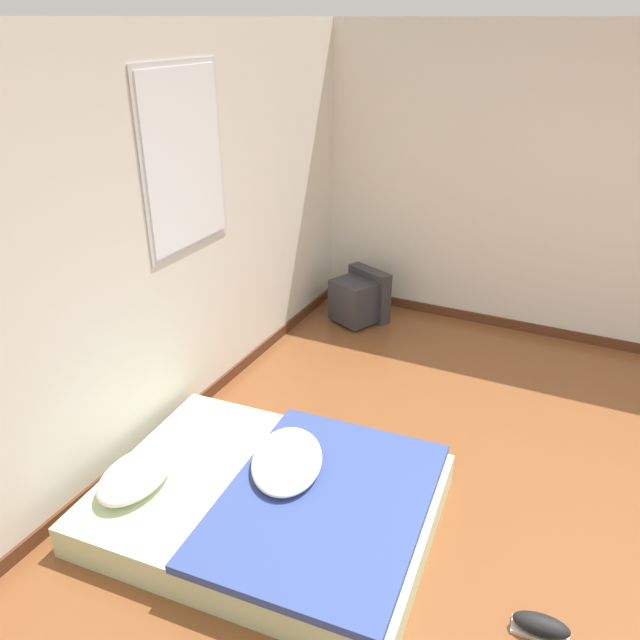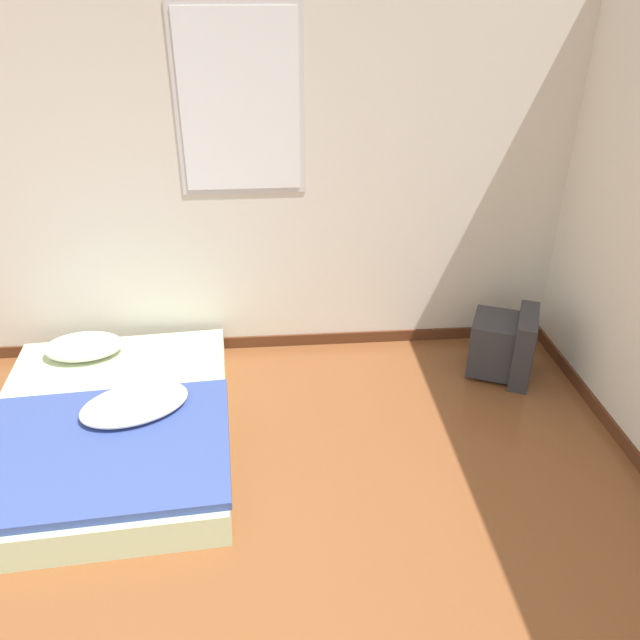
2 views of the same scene
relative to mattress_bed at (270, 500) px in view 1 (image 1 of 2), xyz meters
name	(u,v)px [view 1 (image 1 of 2)]	position (x,y,z in m)	size (l,w,h in m)	color
ground_plane	(618,597)	(0.28, -1.83, -0.13)	(20.00, 20.00, 0.00)	brown
wall_back	(129,262)	(0.29, 1.08, 1.16)	(8.00, 0.08, 2.60)	silver
mattress_bed	(270,500)	(0.00, 0.00, 0.00)	(1.53, 1.94, 0.34)	beige
crt_tv	(360,298)	(2.61, 0.55, 0.10)	(0.55, 0.55, 0.49)	#333338
sneaker_pair	(542,640)	(-0.18, -1.53, -0.08)	(0.31, 0.31, 0.10)	silver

